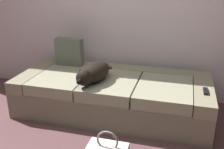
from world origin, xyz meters
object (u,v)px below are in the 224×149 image
at_px(throw_pillow, 69,52).
at_px(couch, 113,95).
at_px(dog_dark, 93,73).
at_px(tv_remote, 206,91).

bearing_deg(throw_pillow, couch, -23.05).
relative_size(dog_dark, tv_remote, 3.98).
bearing_deg(tv_remote, throw_pillow, 164.18).
relative_size(couch, tv_remote, 14.23).
height_order(dog_dark, tv_remote, dog_dark).
height_order(couch, throw_pillow, throw_pillow).
xyz_separation_m(dog_dark, tv_remote, (1.15, 0.04, -0.09)).
height_order(couch, tv_remote, tv_remote).
xyz_separation_m(tv_remote, throw_pillow, (-1.62, 0.42, 0.16)).
bearing_deg(couch, throw_pillow, 156.95).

